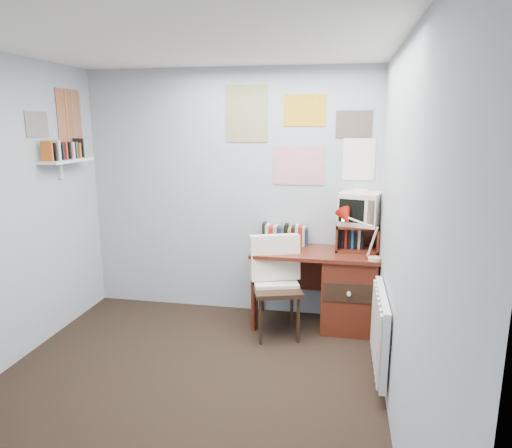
{
  "coord_description": "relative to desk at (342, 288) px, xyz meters",
  "views": [
    {
      "loc": [
        1.12,
        -2.77,
        1.96
      ],
      "look_at": [
        0.42,
        0.98,
        1.11
      ],
      "focal_mm": 32.0,
      "sensor_mm": 36.0,
      "label": 1
    }
  ],
  "objects": [
    {
      "name": "ground",
      "position": [
        -1.17,
        -1.48,
        -0.41
      ],
      "size": [
        3.5,
        3.5,
        0.0
      ],
      "primitive_type": "plane",
      "color": "black",
      "rests_on": "ground"
    },
    {
      "name": "back_wall",
      "position": [
        -1.17,
        0.27,
        0.84
      ],
      "size": [
        3.0,
        0.02,
        2.5
      ],
      "primitive_type": "cube",
      "color": "#A2ACB9",
      "rests_on": "ground"
    },
    {
      "name": "right_wall",
      "position": [
        0.33,
        -1.48,
        0.84
      ],
      "size": [
        0.02,
        3.5,
        2.5
      ],
      "primitive_type": "cube",
      "color": "#A2ACB9",
      "rests_on": "ground"
    },
    {
      "name": "ceiling",
      "position": [
        -1.17,
        -1.48,
        2.09
      ],
      "size": [
        3.0,
        3.5,
        0.02
      ],
      "primitive_type": "cube",
      "color": "white",
      "rests_on": "back_wall"
    },
    {
      "name": "desk",
      "position": [
        0.0,
        0.0,
        0.0
      ],
      "size": [
        1.2,
        0.55,
        0.76
      ],
      "color": "#5E2315",
      "rests_on": "ground"
    },
    {
      "name": "desk_chair",
      "position": [
        -0.59,
        -0.3,
        0.05
      ],
      "size": [
        0.57,
        0.56,
        0.91
      ],
      "primitive_type": "cube",
      "rotation": [
        0.0,
        0.0,
        0.29
      ],
      "color": "black",
      "rests_on": "ground"
    },
    {
      "name": "desk_lamp",
      "position": [
        0.27,
        -0.22,
        0.56
      ],
      "size": [
        0.3,
        0.27,
        0.4
      ],
      "primitive_type": "cube",
      "rotation": [
        0.0,
        0.0,
        0.1
      ],
      "color": "#B1190B",
      "rests_on": "desk"
    },
    {
      "name": "tv_riser",
      "position": [
        0.12,
        0.11,
        0.48
      ],
      "size": [
        0.4,
        0.3,
        0.25
      ],
      "primitive_type": "cube",
      "color": "#5E2315",
      "rests_on": "desk"
    },
    {
      "name": "crt_tv",
      "position": [
        0.14,
        0.13,
        0.77
      ],
      "size": [
        0.43,
        0.41,
        0.34
      ],
      "primitive_type": "cube",
      "rotation": [
        0.0,
        0.0,
        -0.26
      ],
      "color": "beige",
      "rests_on": "tv_riser"
    },
    {
      "name": "book_row",
      "position": [
        -0.51,
        0.18,
        0.46
      ],
      "size": [
        0.6,
        0.14,
        0.22
      ],
      "primitive_type": "cube",
      "color": "#5E2315",
      "rests_on": "desk"
    },
    {
      "name": "radiator",
      "position": [
        0.29,
        -0.93,
        0.01
      ],
      "size": [
        0.09,
        0.8,
        0.6
      ],
      "primitive_type": "cube",
      "color": "white",
      "rests_on": "right_wall"
    },
    {
      "name": "wall_shelf",
      "position": [
        -2.57,
        -0.38,
        1.21
      ],
      "size": [
        0.2,
        0.62,
        0.24
      ],
      "primitive_type": "cube",
      "color": "white",
      "rests_on": "left_wall"
    },
    {
      "name": "posters_back",
      "position": [
        -0.47,
        0.26,
        1.44
      ],
      "size": [
        1.2,
        0.01,
        0.9
      ],
      "primitive_type": "cube",
      "color": "white",
      "rests_on": "back_wall"
    },
    {
      "name": "posters_left",
      "position": [
        -2.67,
        -0.38,
        1.59
      ],
      "size": [
        0.01,
        0.7,
        0.6
      ],
      "primitive_type": "cube",
      "color": "white",
      "rests_on": "left_wall"
    }
  ]
}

